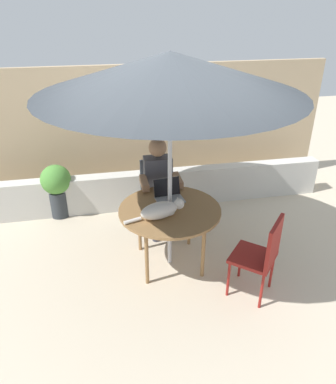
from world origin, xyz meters
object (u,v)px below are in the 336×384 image
(chair_occupied, at_px, (157,188))
(potted_plant_near_fence, at_px, (57,187))
(cat, at_px, (161,210))
(patio_umbrella, at_px, (170,73))
(laptop, at_px, (168,193))
(patio_table, at_px, (170,213))
(chair_empty, at_px, (262,252))
(person_seated, at_px, (159,182))

(chair_occupied, bearing_deg, potted_plant_near_fence, 159.98)
(chair_occupied, xyz_separation_m, cat, (-0.12, -0.99, 0.27))
(patio_umbrella, bearing_deg, cat, -128.29)
(laptop, distance_m, cat, 0.41)
(patio_umbrella, bearing_deg, patio_table, 0.00)
(patio_table, bearing_deg, patio_umbrella, 0.00)
(chair_empty, bearing_deg, potted_plant_near_fence, 136.14)
(patio_umbrella, distance_m, potted_plant_near_fence, 2.49)
(laptop, bearing_deg, patio_umbrella, -97.01)
(patio_umbrella, distance_m, chair_empty, 1.89)
(chair_occupied, relative_size, chair_empty, 1.00)
(chair_occupied, xyz_separation_m, chair_empty, (0.78, -1.52, 0.00))
(patio_table, xyz_separation_m, chair_empty, (0.78, -0.68, -0.13))
(patio_umbrella, height_order, person_seated, patio_umbrella)
(potted_plant_near_fence, bearing_deg, patio_table, -45.39)
(person_seated, relative_size, cat, 1.92)
(chair_empty, relative_size, person_seated, 0.72)
(patio_table, xyz_separation_m, potted_plant_near_fence, (-1.30, 1.32, -0.22))
(patio_table, relative_size, chair_occupied, 1.23)
(potted_plant_near_fence, bearing_deg, patio_umbrella, -45.39)
(chair_empty, relative_size, cat, 1.39)
(chair_empty, bearing_deg, chair_occupied, 117.06)
(patio_table, bearing_deg, chair_empty, -41.13)
(chair_occupied, bearing_deg, chair_empty, -62.94)
(laptop, distance_m, potted_plant_near_fence, 1.74)
(cat, bearing_deg, patio_table, 51.71)
(chair_occupied, height_order, laptop, laptop)
(chair_empty, xyz_separation_m, person_seated, (-0.78, 1.36, 0.17))
(patio_umbrella, xyz_separation_m, person_seated, (0.00, 0.68, -1.42))
(patio_umbrella, relative_size, chair_occupied, 2.78)
(patio_table, xyz_separation_m, laptop, (0.03, 0.24, 0.12))
(potted_plant_near_fence, bearing_deg, chair_empty, -43.86)
(chair_empty, bearing_deg, patio_umbrella, 138.87)
(cat, height_order, potted_plant_near_fence, cat)
(chair_occupied, height_order, chair_empty, same)
(person_seated, distance_m, potted_plant_near_fence, 1.46)
(patio_umbrella, distance_m, person_seated, 1.57)
(patio_umbrella, height_order, chair_occupied, patio_umbrella)
(patio_table, xyz_separation_m, person_seated, (0.00, 0.68, 0.04))
(patio_table, bearing_deg, laptop, 82.99)
(chair_occupied, xyz_separation_m, person_seated, (0.00, -0.16, 0.17))
(patio_umbrella, xyz_separation_m, chair_empty, (0.78, -0.68, -1.59))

